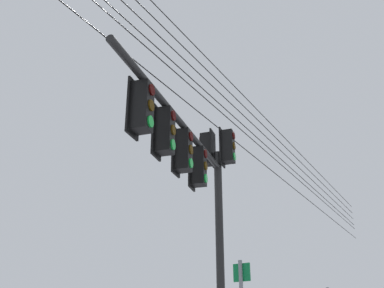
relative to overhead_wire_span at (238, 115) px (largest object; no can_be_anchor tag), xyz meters
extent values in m
cylinder|color=black|center=(1.39, 0.53, -4.83)|extent=(0.20, 0.20, 6.11)
cylinder|color=black|center=(3.87, 2.09, -2.20)|extent=(5.04, 3.24, 0.14)
cube|color=black|center=(1.23, 0.78, -1.65)|extent=(0.41, 0.41, 0.90)
cube|color=black|center=(1.32, 0.64, -1.65)|extent=(0.39, 0.27, 1.04)
cylinder|color=#360503|center=(1.14, 0.92, -1.35)|extent=(0.19, 0.13, 0.20)
cylinder|color=#3C2703|center=(1.14, 0.92, -1.65)|extent=(0.19, 0.13, 0.20)
cylinder|color=green|center=(1.14, 0.92, -1.95)|extent=(0.19, 0.13, 0.20)
cube|color=black|center=(1.55, 0.27, -1.65)|extent=(0.41, 0.41, 0.90)
cube|color=black|center=(1.46, 0.42, -1.65)|extent=(0.39, 0.27, 1.04)
cylinder|color=#360503|center=(1.64, 0.13, -1.35)|extent=(0.19, 0.13, 0.20)
cylinder|color=#3C2703|center=(1.64, 0.13, -1.65)|extent=(0.19, 0.13, 0.20)
cylinder|color=green|center=(1.64, 0.13, -1.95)|extent=(0.19, 0.13, 0.20)
cube|color=black|center=(2.75, 1.39, -2.75)|extent=(0.42, 0.42, 0.90)
cube|color=black|center=(2.85, 1.25, -2.75)|extent=(0.38, 0.28, 1.04)
cylinder|color=#360503|center=(2.66, 1.52, -2.45)|extent=(0.18, 0.14, 0.20)
cylinder|color=#3C2703|center=(2.66, 1.52, -2.75)|extent=(0.18, 0.14, 0.20)
cylinder|color=green|center=(2.66, 1.52, -3.05)|extent=(0.18, 0.14, 0.20)
cube|color=black|center=(3.61, 1.92, -2.75)|extent=(0.42, 0.42, 0.90)
cube|color=black|center=(3.70, 1.78, -2.75)|extent=(0.39, 0.27, 1.04)
cylinder|color=#360503|center=(3.52, 2.06, -2.45)|extent=(0.18, 0.13, 0.20)
cylinder|color=#3C2703|center=(3.52, 2.06, -2.75)|extent=(0.18, 0.13, 0.20)
cylinder|color=green|center=(3.52, 2.06, -3.05)|extent=(0.18, 0.13, 0.20)
cube|color=black|center=(4.47, 2.46, -2.75)|extent=(0.42, 0.42, 0.90)
cube|color=black|center=(4.56, 2.32, -2.75)|extent=(0.39, 0.28, 1.04)
cylinder|color=#360503|center=(4.37, 2.60, -2.45)|extent=(0.18, 0.14, 0.20)
cylinder|color=#3C2703|center=(4.37, 2.60, -2.75)|extent=(0.18, 0.14, 0.20)
cylinder|color=green|center=(4.37, 2.60, -3.05)|extent=(0.18, 0.14, 0.20)
cube|color=black|center=(5.32, 3.00, -2.75)|extent=(0.41, 0.41, 0.90)
cube|color=black|center=(5.41, 2.86, -2.75)|extent=(0.39, 0.27, 1.04)
cylinder|color=#360503|center=(5.24, 3.14, -2.45)|extent=(0.19, 0.13, 0.20)
cylinder|color=#3C2703|center=(5.24, 3.14, -2.75)|extent=(0.19, 0.13, 0.20)
cylinder|color=green|center=(5.24, 3.14, -3.05)|extent=(0.19, 0.13, 0.20)
cube|color=#0C7238|center=(3.14, 3.01, -5.28)|extent=(0.11, 0.33, 0.31)
cube|color=white|center=(3.13, 3.00, -5.28)|extent=(0.07, 0.26, 0.25)
cylinder|color=black|center=(0.00, 0.00, -1.00)|extent=(30.54, 11.63, 0.11)
cylinder|color=black|center=(0.00, 0.00, -0.43)|extent=(30.54, 11.63, 0.11)
cylinder|color=black|center=(0.00, 0.00, -0.20)|extent=(30.54, 11.63, 0.11)
cylinder|color=black|center=(0.00, 0.00, 0.17)|extent=(30.54, 11.63, 0.11)
cylinder|color=black|center=(0.00, 0.00, 0.53)|extent=(30.54, 11.63, 0.11)
cylinder|color=black|center=(0.00, 0.00, 0.94)|extent=(30.54, 11.63, 0.11)
camera|label=1|loc=(8.83, 8.70, -6.31)|focal=41.71mm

